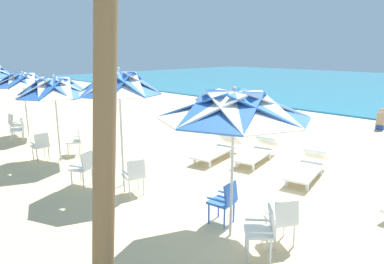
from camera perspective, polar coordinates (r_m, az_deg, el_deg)
ground_plane at (r=8.73m, az=14.03°, el=-9.48°), size 80.00×80.00×0.00m
beach_umbrella_0 at (r=5.94m, az=6.79°, el=4.15°), size 2.63×2.63×2.72m
plastic_chair_0 at (r=6.90m, az=5.31°, el=-10.90°), size 0.53×0.51×0.87m
plastic_chair_1 at (r=5.98m, az=11.41°, el=-15.14°), size 0.63×0.63×0.87m
plastic_chair_2 at (r=6.37m, az=14.47°, el=-13.43°), size 0.62×0.61×0.87m
beach_umbrella_1 at (r=8.50m, az=-11.72°, el=7.48°), size 2.01×2.01×2.91m
plastic_chair_3 at (r=8.29m, az=-9.31°, el=-6.78°), size 0.56×0.54×0.87m
plastic_chair_4 at (r=9.12m, az=-17.17°, el=-5.35°), size 0.60×0.59×0.87m
beach_umbrella_2 at (r=11.05m, az=-21.40°, el=6.64°), size 2.23×2.23×2.61m
plastic_chair_5 at (r=11.59m, az=-23.30°, el=-1.91°), size 0.48×0.45×0.87m
plastic_chair_6 at (r=11.83m, az=-18.25°, el=-1.19°), size 0.62×0.63×0.87m
beach_umbrella_3 at (r=14.71m, az=-25.72°, el=7.51°), size 2.25×2.25×2.52m
plastic_chair_7 at (r=15.43m, az=-26.81°, el=1.30°), size 0.45×0.48×0.87m
plastic_chair_8 at (r=14.32m, az=-26.25°, el=0.53°), size 0.58×0.60×0.87m
sun_lounger_1 at (r=9.73m, az=18.09°, el=-5.58°), size 1.09×2.23×0.62m
sun_lounger_2 at (r=10.80m, az=10.43°, el=-3.27°), size 1.09×2.23×0.62m
sun_lounger_3 at (r=10.91m, az=4.01°, el=-2.91°), size 1.05×2.23×0.62m
palm_tree_1 at (r=4.67m, az=-14.58°, el=17.58°), size 3.09×3.05×5.88m
beachgoer_seated at (r=16.96m, az=28.36°, el=1.39°), size 0.30×0.93×0.92m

